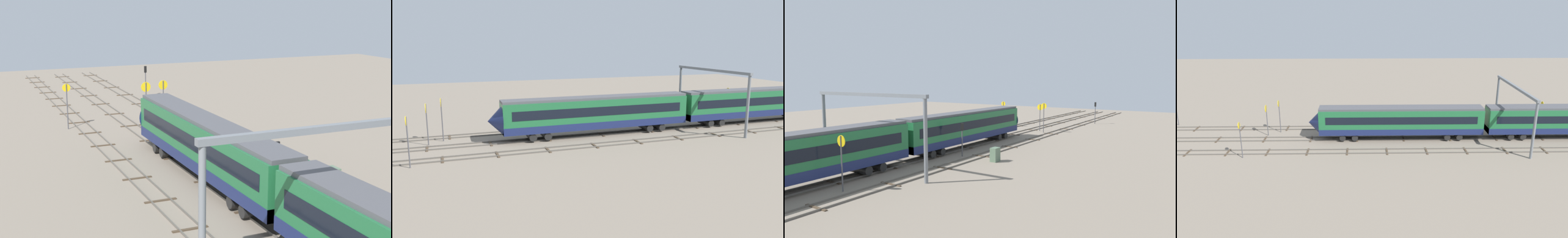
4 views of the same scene
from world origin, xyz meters
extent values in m
plane|color=gray|center=(0.00, 0.00, 0.00)|extent=(147.13, 147.13, 0.00)
cube|color=#59544C|center=(0.00, -5.68, 0.08)|extent=(131.13, 0.07, 0.16)
cube|color=#59544C|center=(0.00, -4.25, 0.08)|extent=(131.13, 0.07, 0.16)
cube|color=#473828|center=(-25.50, -4.97, 0.04)|extent=(0.24, 2.40, 0.08)
cube|color=#473828|center=(-18.21, -4.97, 0.04)|extent=(0.24, 2.40, 0.08)
cube|color=#473828|center=(-10.93, -4.97, 0.04)|extent=(0.24, 2.40, 0.08)
cube|color=#473828|center=(-3.64, -4.97, 0.04)|extent=(0.24, 2.40, 0.08)
cube|color=#473828|center=(3.64, -4.97, 0.04)|extent=(0.24, 2.40, 0.08)
cube|color=#473828|center=(10.93, -4.97, 0.04)|extent=(0.24, 2.40, 0.08)
cube|color=#473828|center=(18.21, -4.97, 0.04)|extent=(0.24, 2.40, 0.08)
cube|color=#473828|center=(25.50, -4.97, 0.04)|extent=(0.24, 2.40, 0.08)
cube|color=#473828|center=(32.78, -4.97, 0.04)|extent=(0.24, 2.40, 0.08)
cube|color=#473828|center=(40.07, -4.97, 0.04)|extent=(0.24, 2.40, 0.08)
cube|color=#473828|center=(47.35, -4.97, 0.04)|extent=(0.24, 2.40, 0.08)
cube|color=#473828|center=(54.64, -4.97, 0.04)|extent=(0.24, 2.40, 0.08)
cube|color=#473828|center=(61.92, -4.97, 0.04)|extent=(0.24, 2.40, 0.08)
cube|color=#59544C|center=(0.00, -0.72, 0.08)|extent=(131.13, 0.07, 0.16)
cube|color=#59544C|center=(0.00, 0.72, 0.08)|extent=(131.13, 0.07, 0.16)
cube|color=#473828|center=(-20.70, 0.00, 0.04)|extent=(0.24, 2.40, 0.08)
cube|color=#473828|center=(-13.80, 0.00, 0.04)|extent=(0.24, 2.40, 0.08)
cube|color=#473828|center=(-6.90, 0.00, 0.04)|extent=(0.24, 2.40, 0.08)
cube|color=#473828|center=(0.00, 0.00, 0.04)|extent=(0.24, 2.40, 0.08)
cube|color=#473828|center=(6.90, 0.00, 0.04)|extent=(0.24, 2.40, 0.08)
cube|color=#473828|center=(13.80, 0.00, 0.04)|extent=(0.24, 2.40, 0.08)
cube|color=#473828|center=(20.70, 0.00, 0.04)|extent=(0.24, 2.40, 0.08)
cube|color=#473828|center=(27.61, 0.00, 0.04)|extent=(0.24, 2.40, 0.08)
cube|color=#473828|center=(34.51, 0.00, 0.04)|extent=(0.24, 2.40, 0.08)
cube|color=#473828|center=(41.41, 0.00, 0.04)|extent=(0.24, 2.40, 0.08)
cube|color=#473828|center=(48.31, 0.00, 0.04)|extent=(0.24, 2.40, 0.08)
cube|color=#473828|center=(55.21, 0.00, 0.04)|extent=(0.24, 2.40, 0.08)
cube|color=#473828|center=(62.11, 0.00, 0.04)|extent=(0.24, 2.40, 0.08)
cube|color=#59544C|center=(0.00, 4.25, 0.08)|extent=(131.13, 0.07, 0.16)
cube|color=#59544C|center=(0.00, 5.68, 0.08)|extent=(131.13, 0.07, 0.16)
cube|color=#473828|center=(-19.12, 4.97, 0.04)|extent=(0.24, 2.40, 0.08)
cube|color=#473828|center=(-13.66, 4.97, 0.04)|extent=(0.24, 2.40, 0.08)
cube|color=#473828|center=(-8.20, 4.97, 0.04)|extent=(0.24, 2.40, 0.08)
cube|color=#473828|center=(-2.73, 4.97, 0.04)|extent=(0.24, 2.40, 0.08)
cube|color=#473828|center=(2.73, 4.97, 0.04)|extent=(0.24, 2.40, 0.08)
cube|color=#473828|center=(8.20, 4.97, 0.04)|extent=(0.24, 2.40, 0.08)
cube|color=#473828|center=(13.66, 4.97, 0.04)|extent=(0.24, 2.40, 0.08)
cube|color=#473828|center=(19.12, 4.97, 0.04)|extent=(0.24, 2.40, 0.08)
cube|color=#473828|center=(24.59, 4.97, 0.04)|extent=(0.24, 2.40, 0.08)
cube|color=#473828|center=(30.05, 4.97, 0.04)|extent=(0.24, 2.40, 0.08)
cube|color=#473828|center=(35.51, 4.97, 0.04)|extent=(0.24, 2.40, 0.08)
cube|color=#473828|center=(40.98, 4.97, 0.04)|extent=(0.24, 2.40, 0.08)
cube|color=#473828|center=(46.44, 4.97, 0.04)|extent=(0.24, 2.40, 0.08)
cube|color=#473828|center=(51.90, 4.97, 0.04)|extent=(0.24, 2.40, 0.08)
cube|color=#473828|center=(57.37, 4.97, 0.04)|extent=(0.24, 2.40, 0.08)
cube|color=#473828|center=(62.83, 4.97, 0.04)|extent=(0.24, 2.40, 0.08)
cube|color=#1E6638|center=(0.44, 0.00, 2.86)|extent=(24.00, 2.90, 3.60)
cube|color=navy|center=(0.44, 0.00, 1.51)|extent=(24.00, 2.94, 0.90)
cube|color=#4C4C51|center=(0.44, 0.00, 4.81)|extent=(24.00, 2.50, 0.30)
cube|color=black|center=(0.44, -1.46, 3.29)|extent=(22.00, 0.04, 1.10)
cube|color=black|center=(0.44, 1.46, 3.29)|extent=(22.00, 0.04, 1.10)
cylinder|color=black|center=(-8.14, 0.00, 0.61)|extent=(0.90, 2.70, 0.90)
cylinder|color=black|center=(-6.34, 0.00, 0.61)|extent=(0.90, 2.70, 0.90)
cylinder|color=black|center=(7.22, 0.00, 0.61)|extent=(0.90, 2.70, 0.90)
cylinder|color=black|center=(9.02, 0.00, 0.61)|extent=(0.90, 2.70, 0.90)
cube|color=#1E6638|center=(-24.36, 0.00, 2.86)|extent=(24.00, 2.90, 3.60)
cube|color=navy|center=(-24.36, 0.00, 1.51)|extent=(24.00, 2.94, 0.90)
cube|color=#4C4C51|center=(-24.36, 0.00, 4.81)|extent=(24.00, 2.50, 0.30)
cube|color=black|center=(-24.36, -1.46, 3.29)|extent=(22.00, 0.04, 1.10)
cylinder|color=black|center=(-17.58, 0.00, 0.61)|extent=(0.90, 2.70, 0.90)
cylinder|color=black|center=(-15.78, 0.00, 0.61)|extent=(0.90, 2.70, 0.90)
cone|color=navy|center=(13.24, 0.00, 2.68)|extent=(1.60, 3.24, 3.24)
cylinder|color=slate|center=(-16.14, -7.32, 3.84)|extent=(0.36, 0.36, 7.68)
cylinder|color=slate|center=(-16.14, 7.67, 3.84)|extent=(0.36, 0.36, 7.68)
cube|color=slate|center=(-16.14, 0.18, 7.86)|extent=(0.40, 15.59, 0.35)
cylinder|color=#4C4C51|center=(-21.92, -3.20, 2.37)|extent=(0.12, 0.12, 4.73)
cylinder|color=yellow|center=(-21.88, -3.20, 4.29)|extent=(0.05, 0.97, 0.97)
cube|color=black|center=(-21.85, -3.20, 4.29)|extent=(0.02, 0.44, 0.12)
cylinder|color=#4C4C51|center=(18.95, -3.21, 2.57)|extent=(0.12, 0.12, 5.14)
cylinder|color=yellow|center=(18.99, -3.21, 4.68)|extent=(0.05, 1.01, 1.01)
cube|color=black|center=(19.02, -3.21, 4.68)|extent=(0.02, 0.46, 0.12)
cylinder|color=#4C4C51|center=(20.57, -1.77, 2.40)|extent=(0.12, 0.12, 4.80)
cylinder|color=yellow|center=(20.61, -1.77, 4.30)|extent=(0.05, 1.10, 1.10)
cube|color=black|center=(20.64, -1.77, 4.30)|extent=(0.02, 0.49, 0.12)
cylinder|color=#4C4C51|center=(22.02, 6.68, 2.47)|extent=(0.12, 0.12, 4.93)
cylinder|color=yellow|center=(22.06, 6.68, 4.54)|extent=(0.05, 0.86, 0.86)
cube|color=black|center=(22.09, 6.68, 4.54)|extent=(0.02, 0.39, 0.12)
cylinder|color=#4C4C51|center=(36.54, -6.99, 1.82)|extent=(0.14, 0.14, 3.63)
cube|color=black|center=(36.54, -6.99, 4.08)|extent=(0.20, 0.32, 0.90)
sphere|color=yellow|center=(36.65, -6.99, 4.28)|extent=(0.20, 0.20, 0.20)
sphere|color=#262626|center=(36.65, -6.99, 3.89)|extent=(0.20, 0.20, 0.20)
cylinder|color=#4C4C51|center=(-4.97, -3.16, 1.59)|extent=(0.14, 0.14, 3.17)
cube|color=black|center=(-4.97, -3.16, 3.62)|extent=(0.20, 0.32, 0.90)
sphere|color=green|center=(-4.86, -3.16, 3.82)|extent=(0.20, 0.20, 0.20)
sphere|color=#262626|center=(-4.86, -3.16, 3.42)|extent=(0.20, 0.20, 0.20)
cube|color=#597259|center=(-5.16, -7.95, 0.80)|extent=(1.09, 0.77, 1.61)
cube|color=#333333|center=(-4.61, -7.95, 1.04)|extent=(0.02, 0.54, 0.24)
camera|label=1|loc=(-39.05, 17.84, 14.45)|focal=52.67mm
camera|label=2|loc=(18.66, 46.99, 11.90)|focal=37.37mm
camera|label=3|loc=(-40.78, -29.50, 9.45)|focal=34.14mm
camera|label=4|loc=(5.71, 55.17, 21.15)|focal=36.20mm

